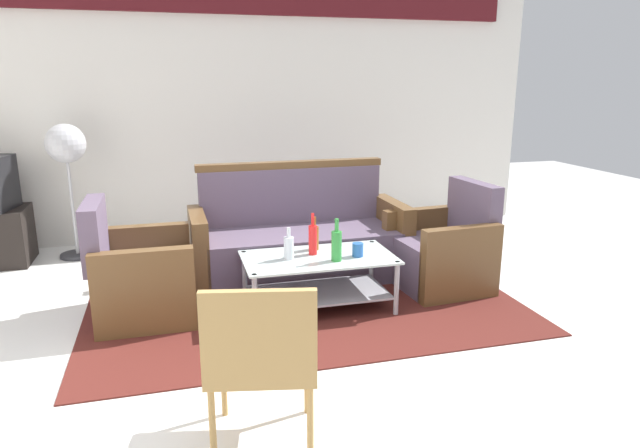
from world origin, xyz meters
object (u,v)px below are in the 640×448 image
(armchair_right, at_px, (442,253))
(bottle_clear, at_px, (289,247))
(armchair_left, at_px, (140,278))
(couch, at_px, (299,242))
(wicker_chair, at_px, (261,353))
(bottle_green, at_px, (337,245))
(bottle_brown, at_px, (314,237))
(bottle_red, at_px, (313,239))
(coffee_table, at_px, (318,275))
(pedestal_fan, at_px, (66,152))
(cup, at_px, (358,250))

(armchair_right, height_order, bottle_clear, armchair_right)
(armchair_left, height_order, bottle_clear, armchair_left)
(couch, distance_m, armchair_right, 1.20)
(bottle_clear, height_order, wicker_chair, wicker_chair)
(bottle_clear, xyz_separation_m, bottle_green, (0.32, -0.13, 0.03))
(bottle_brown, relative_size, bottle_red, 0.82)
(armchair_right, bearing_deg, bottle_green, 103.93)
(couch, xyz_separation_m, bottle_green, (0.08, -0.85, 0.21))
(coffee_table, bearing_deg, pedestal_fan, 136.04)
(bottle_brown, bearing_deg, couch, 89.69)
(couch, height_order, armchair_right, couch)
(bottle_clear, distance_m, cup, 0.50)
(bottle_brown, height_order, bottle_green, bottle_green)
(armchair_left, relative_size, wicker_chair, 1.01)
(bottle_green, distance_m, bottle_red, 0.23)
(armchair_left, xyz_separation_m, bottle_red, (1.23, -0.15, 0.24))
(couch, bearing_deg, bottle_brown, 89.04)
(couch, relative_size, armchair_left, 2.13)
(armchair_left, height_order, bottle_green, armchair_left)
(armchair_left, distance_m, wicker_chair, 1.85)
(armchair_right, distance_m, bottle_red, 1.16)
(bottle_green, height_order, pedestal_fan, pedestal_fan)
(bottle_clear, distance_m, bottle_red, 0.21)
(cup, height_order, pedestal_fan, pedestal_fan)
(armchair_left, bearing_deg, bottle_brown, 88.06)
(bottle_red, bearing_deg, coffee_table, -67.66)
(bottle_brown, bearing_deg, cup, -43.53)
(coffee_table, distance_m, pedestal_fan, 2.76)
(cup, bearing_deg, couch, 108.09)
(armchair_left, distance_m, bottle_red, 1.26)
(bottle_brown, xyz_separation_m, bottle_red, (-0.04, -0.11, 0.02))
(coffee_table, distance_m, bottle_brown, 0.30)
(bottle_brown, xyz_separation_m, bottle_green, (0.08, -0.30, 0.02))
(armchair_right, relative_size, pedestal_fan, 0.67)
(armchair_left, distance_m, armchair_right, 2.36)
(bottle_brown, relative_size, cup, 2.54)
(armchair_right, bearing_deg, pedestal_fan, 57.23)
(pedestal_fan, relative_size, wicker_chair, 1.51)
(bottle_green, bearing_deg, bottle_clear, 158.02)
(coffee_table, xyz_separation_m, bottle_green, (0.10, -0.13, 0.26))
(couch, bearing_deg, pedestal_fan, -30.86)
(armchair_left, xyz_separation_m, coffee_table, (1.26, -0.22, -0.02))
(wicker_chair, bearing_deg, armchair_right, 56.25)
(bottle_brown, relative_size, bottle_green, 0.83)
(couch, bearing_deg, bottle_clear, 70.96)
(bottle_brown, height_order, wicker_chair, wicker_chair)
(bottle_clear, relative_size, wicker_chair, 0.28)
(bottle_clear, distance_m, pedestal_fan, 2.56)
(pedestal_fan, bearing_deg, cup, -41.16)
(bottle_green, xyz_separation_m, cup, (0.18, 0.06, -0.07))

